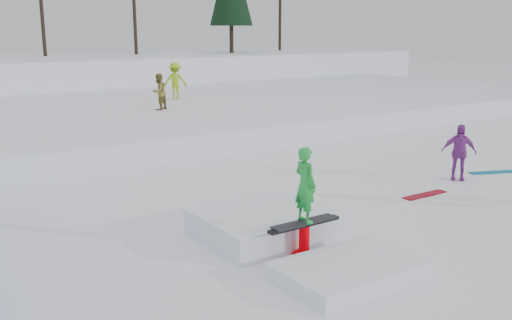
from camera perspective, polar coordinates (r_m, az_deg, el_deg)
ground at (r=12.26m, az=3.36°, el=-7.07°), size 120.00×120.00×0.00m
snow_berm at (r=39.84m, az=-24.20°, el=7.58°), size 60.00×14.00×2.40m
snow_midrise at (r=26.35m, az=-18.41°, el=4.06°), size 50.00×18.00×0.80m
walker_olive at (r=24.76m, az=-9.69°, el=6.75°), size 0.94×0.88×1.55m
walker_ygreen at (r=28.47m, az=-8.09°, el=7.84°), size 1.33×1.10×1.79m
spectator_purple at (r=17.06m, az=19.62°, el=0.74°), size 0.89×0.97×1.60m
loose_board_red at (r=15.37m, az=16.54°, el=-3.36°), size 1.40×0.31×0.03m
loose_board_teal at (r=18.41m, az=22.53°, el=-1.15°), size 1.40×0.79×0.03m
jib_rail_feature at (r=11.29m, az=2.98°, el=-7.21°), size 2.60×4.40×2.11m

